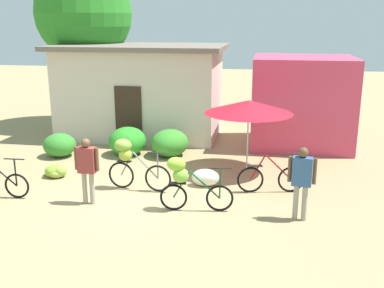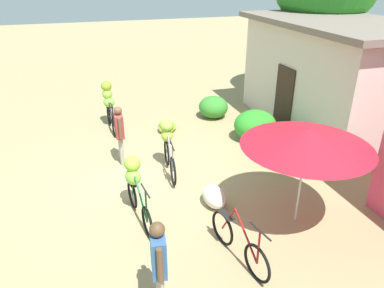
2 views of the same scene
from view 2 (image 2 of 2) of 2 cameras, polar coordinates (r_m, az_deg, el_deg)
name	(u,v)px [view 2 (image 2 of 2)]	position (r m, az deg, el deg)	size (l,w,h in m)	color
ground_plane	(143,178)	(8.87, -7.67, -5.30)	(60.00, 60.00, 0.00)	#9B875E
building_low	(333,75)	(12.01, 21.17, 10.05)	(6.01, 3.68, 3.25)	beige
hedge_bush_front_left	(213,107)	(12.29, 3.37, 5.81)	(1.00, 0.98, 0.72)	#33822B
hedge_bush_front_right	(255,125)	(10.76, 9.86, 2.94)	(1.15, 1.24, 0.88)	#2C8E26
hedge_bush_mid	(282,144)	(9.78, 13.87, -0.01)	(1.15, 1.31, 0.83)	#35852A
market_umbrella	(307,137)	(6.82, 17.62, 1.01)	(2.40, 2.40, 2.00)	beige
bicycle_leftmost	(109,101)	(11.64, -12.95, 6.60)	(1.58, 0.41, 1.43)	black
bicycle_near_pile	(168,142)	(8.84, -3.79, 0.38)	(1.65, 0.38, 1.27)	black
bicycle_center_loaded	(135,182)	(7.31, -8.93, -5.91)	(1.62, 0.40, 1.21)	black
bicycle_by_shop	(239,243)	(6.42, 7.34, -15.14)	(1.62, 0.37, 0.98)	black
banana_pile_on_ground	(167,127)	(11.20, -3.94, 2.62)	(0.77, 0.71, 0.35)	#83B632
produce_sack	(214,196)	(7.75, 3.47, -8.19)	(0.70, 0.44, 0.44)	silver
person_vendor	(119,130)	(9.21, -11.30, 2.20)	(0.58, 0.21, 1.54)	gray
person_bystander	(159,260)	(5.21, -5.23, -17.62)	(0.58, 0.25, 1.59)	gray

